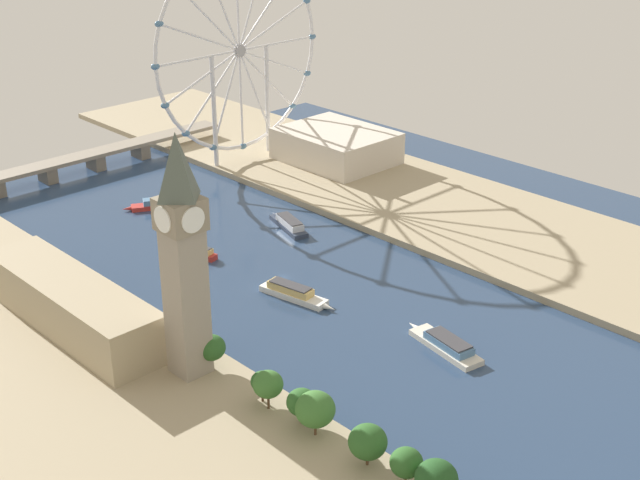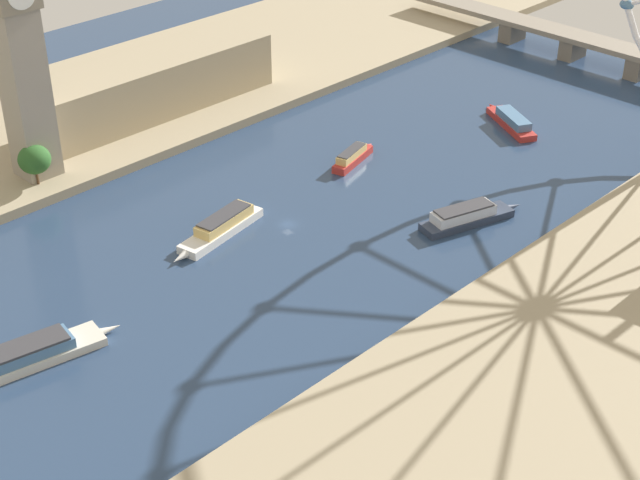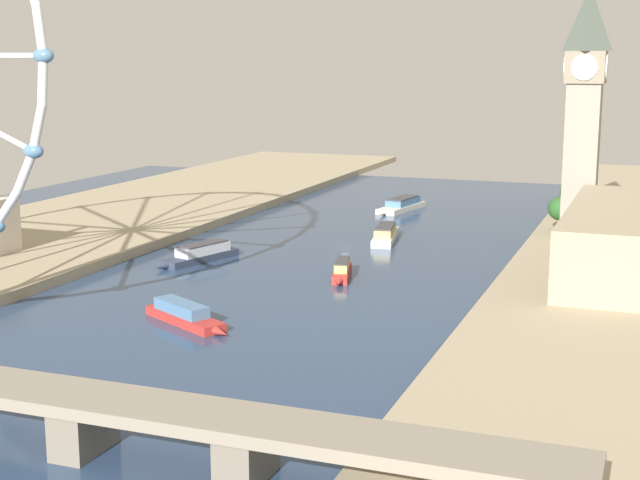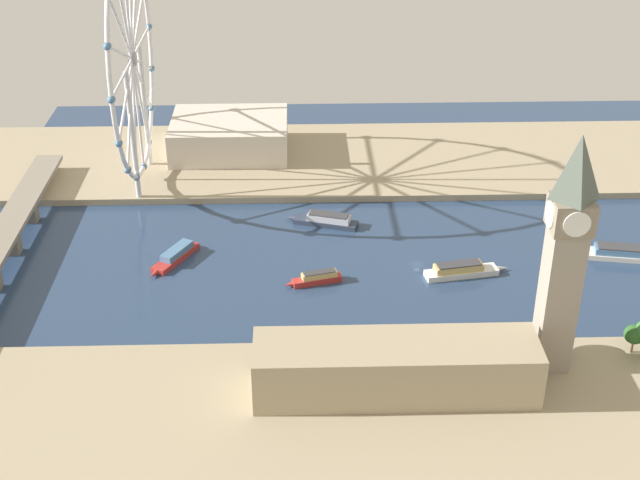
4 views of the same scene
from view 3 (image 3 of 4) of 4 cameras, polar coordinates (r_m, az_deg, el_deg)
The scene contains 11 objects.
ground_plane at distance 304.90m, azimuth 1.56°, elevation -0.47°, with size 373.31×373.31×0.00m, color navy.
riverbank_right at distance 350.55m, azimuth -14.35°, elevation 0.96°, with size 90.00×520.00×3.00m, color tan.
clock_tower at distance 318.56m, azimuth 16.02°, elevation 7.83°, with size 13.53×13.53×81.57m.
parliament_block at distance 269.43m, azimuth 17.45°, elevation 0.10°, with size 22.00×88.99×18.15m, color tan.
tree_row_embankment at distance 380.45m, azimuth 15.57°, elevation 3.16°, with size 12.64×103.99×14.27m.
river_bridge at distance 159.88m, azimuth -18.70°, elevation -9.19°, with size 185.31×12.44×9.78m.
tour_boat_0 at distance 286.30m, azimuth -7.42°, elevation -0.85°, with size 14.81×32.51×5.49m.
tour_boat_1 at distance 317.09m, azimuth 4.09°, elevation 0.38°, with size 11.71×34.39×5.59m.
tour_boat_2 at distance 382.13m, azimuth 5.07°, elevation 2.18°, with size 13.80×35.84×5.22m.
tour_boat_3 at distance 219.94m, azimuth -8.38°, elevation -4.60°, with size 28.34×17.95×4.84m.
tour_boat_4 at distance 262.44m, azimuth 1.36°, elevation -1.90°, with size 9.15×22.70×4.90m.
Camera 3 is at (-97.24, 282.45, 61.07)m, focal length 51.69 mm.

